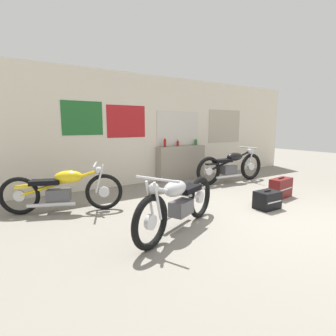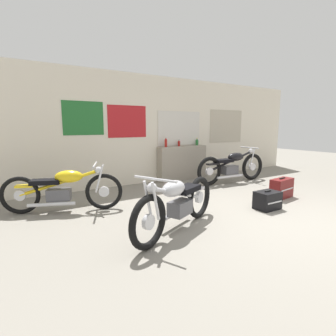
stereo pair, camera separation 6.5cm
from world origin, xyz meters
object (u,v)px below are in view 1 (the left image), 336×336
motorcycle_silver (179,203)px  hard_case_black (267,200)px  motorcycle_black (231,166)px  motorcycle_yellow (63,189)px  bottle_left_center (178,143)px  hard_case_darkred (281,188)px  bottle_leftmost (165,142)px  bottle_center (196,142)px

motorcycle_silver → hard_case_black: size_ratio=4.25×
motorcycle_black → hard_case_black: size_ratio=5.04×
motorcycle_silver → motorcycle_yellow: size_ratio=0.98×
motorcycle_black → motorcycle_yellow: 4.30m
bottle_left_center → motorcycle_silver: 3.77m
hard_case_black → motorcycle_black: bearing=60.3°
motorcycle_silver → hard_case_black: 1.98m
motorcycle_black → hard_case_darkred: size_ratio=3.70×
motorcycle_silver → motorcycle_black: (3.09, 1.92, 0.02)m
motorcycle_silver → hard_case_black: motorcycle_silver is taller
hard_case_black → bottle_leftmost: bearing=95.6°
motorcycle_yellow → hard_case_black: (3.18, -1.84, -0.25)m
bottle_left_center → hard_case_darkred: 2.98m
bottle_leftmost → bottle_center: (1.11, 0.05, -0.03)m
hard_case_darkred → motorcycle_silver: bearing=-174.5°
motorcycle_yellow → hard_case_darkred: motorcycle_yellow is taller
bottle_center → motorcycle_yellow: 4.22m
bottle_leftmost → bottle_center: size_ratio=1.29×
hard_case_black → motorcycle_silver: bearing=178.6°
bottle_leftmost → motorcycle_yellow: (-2.88, -1.19, -0.65)m
bottle_left_center → motorcycle_yellow: bearing=-159.5°
motorcycle_yellow → hard_case_black: 3.68m
bottle_center → hard_case_black: size_ratio=0.47×
bottle_left_center → motorcycle_black: bearing=-49.7°
bottle_left_center → bottle_center: (0.63, -0.01, 0.01)m
bottle_leftmost → hard_case_darkred: bottle_leftmost is taller
bottle_left_center → bottle_center: size_ratio=0.85×
motorcycle_silver → hard_case_darkred: (2.85, 0.27, -0.21)m
bottle_center → motorcycle_black: 1.30m
motorcycle_black → motorcycle_silver: bearing=-148.1°
motorcycle_black → hard_case_black: motorcycle_black is taller
bottle_left_center → motorcycle_silver: bearing=-125.0°
bottle_left_center → motorcycle_black: bottle_left_center is taller
bottle_leftmost → motorcycle_silver: bearing=-119.2°
bottle_center → motorcycle_silver: (-2.77, -3.03, -0.62)m
motorcycle_silver → bottle_leftmost: bearing=60.8°
bottle_left_center → hard_case_black: 3.22m
bottle_center → bottle_left_center: bearing=178.7°
bottle_center → hard_case_darkred: bearing=-88.2°
motorcycle_black → hard_case_black: 2.29m
bottle_leftmost → motorcycle_yellow: 3.18m
motorcycle_black → bottle_center: bearing=106.0°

